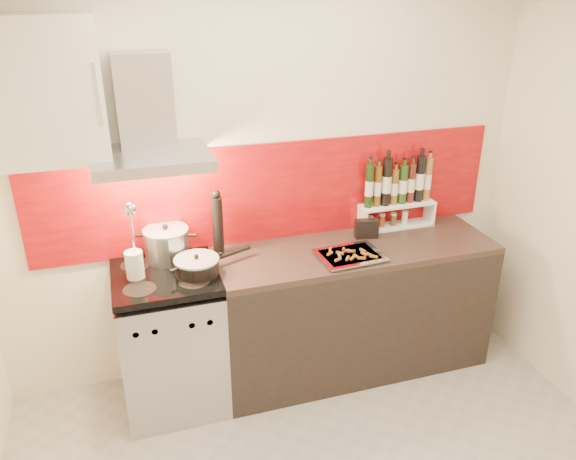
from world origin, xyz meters
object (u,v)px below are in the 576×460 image
object	(u,v)px
stock_pot	(167,244)
baking_tray	(350,255)
counter	(353,307)
saute_pan	(198,265)
pepper_mill	(218,224)
range_stove	(171,341)

from	to	relation	value
stock_pot	baking_tray	size ratio (longest dim) A/B	0.67
counter	saute_pan	distance (m)	1.13
pepper_mill	counter	bearing A→B (deg)	-10.09
saute_pan	baking_tray	xyz separation A→B (m)	(0.91, -0.07, -0.04)
stock_pot	baking_tray	world-z (taller)	stock_pot
stock_pot	pepper_mill	distance (m)	0.32
pepper_mill	baking_tray	xyz separation A→B (m)	(0.75, -0.28, -0.19)
saute_pan	stock_pot	bearing A→B (deg)	122.69
counter	pepper_mill	bearing A→B (deg)	169.91
range_stove	stock_pot	bearing A→B (deg)	76.93
counter	stock_pot	world-z (taller)	stock_pot
range_stove	saute_pan	bearing A→B (deg)	-14.71
saute_pan	baking_tray	distance (m)	0.92
pepper_mill	baking_tray	distance (m)	0.83
stock_pot	baking_tray	xyz separation A→B (m)	(1.06, -0.30, -0.09)
stock_pot	saute_pan	size ratio (longest dim) A/B	0.56
range_stove	baking_tray	xyz separation A→B (m)	(1.10, -0.12, 0.47)
pepper_mill	saute_pan	bearing A→B (deg)	-128.14
range_stove	baking_tray	bearing A→B (deg)	-6.33
pepper_mill	baking_tray	world-z (taller)	pepper_mill
range_stove	counter	bearing A→B (deg)	0.23
saute_pan	pepper_mill	world-z (taller)	pepper_mill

